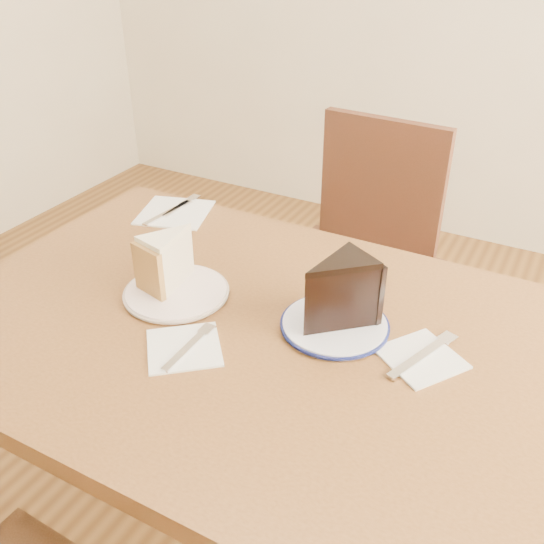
{
  "coord_description": "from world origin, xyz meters",
  "views": [
    {
      "loc": [
        0.45,
        -0.77,
        1.41
      ],
      "look_at": [
        -0.03,
        0.11,
        0.8
      ],
      "focal_mm": 40.0,
      "sensor_mm": 36.0,
      "label": 1
    }
  ],
  "objects_px": {
    "plate_navy": "(335,325)",
    "carrot_cake": "(172,260)",
    "chair_far": "(356,264)",
    "chocolate_cake": "(334,297)",
    "plate_cream": "(176,292)",
    "table": "(257,368)"
  },
  "relations": [
    {
      "from": "table",
      "to": "carrot_cake",
      "type": "xyz_separation_m",
      "value": [
        -0.21,
        0.04,
        0.16
      ]
    },
    {
      "from": "table",
      "to": "chair_far",
      "type": "bearing_deg",
      "value": 95.08
    },
    {
      "from": "table",
      "to": "plate_cream",
      "type": "relative_size",
      "value": 6.07
    },
    {
      "from": "chair_far",
      "to": "carrot_cake",
      "type": "xyz_separation_m",
      "value": [
        -0.15,
        -0.66,
        0.31
      ]
    },
    {
      "from": "chair_far",
      "to": "chocolate_cake",
      "type": "xyz_separation_m",
      "value": [
        0.19,
        -0.64,
        0.32
      ]
    },
    {
      "from": "plate_cream",
      "to": "chocolate_cake",
      "type": "relative_size",
      "value": 1.53
    },
    {
      "from": "carrot_cake",
      "to": "chair_far",
      "type": "bearing_deg",
      "value": 91.12
    },
    {
      "from": "chair_far",
      "to": "plate_navy",
      "type": "relative_size",
      "value": 4.75
    },
    {
      "from": "table",
      "to": "plate_navy",
      "type": "relative_size",
      "value": 6.35
    },
    {
      "from": "table",
      "to": "chocolate_cake",
      "type": "bearing_deg",
      "value": 25.31
    },
    {
      "from": "plate_cream",
      "to": "chocolate_cake",
      "type": "height_order",
      "value": "chocolate_cake"
    },
    {
      "from": "table",
      "to": "plate_cream",
      "type": "bearing_deg",
      "value": 175.16
    },
    {
      "from": "plate_cream",
      "to": "carrot_cake",
      "type": "height_order",
      "value": "carrot_cake"
    },
    {
      "from": "plate_navy",
      "to": "chocolate_cake",
      "type": "relative_size",
      "value": 1.47
    },
    {
      "from": "table",
      "to": "chocolate_cake",
      "type": "relative_size",
      "value": 9.31
    },
    {
      "from": "plate_cream",
      "to": "chocolate_cake",
      "type": "xyz_separation_m",
      "value": [
        0.31,
        0.04,
        0.06
      ]
    },
    {
      "from": "plate_navy",
      "to": "carrot_cake",
      "type": "distance_m",
      "value": 0.34
    },
    {
      "from": "chair_far",
      "to": "plate_navy",
      "type": "bearing_deg",
      "value": 109.84
    },
    {
      "from": "chair_far",
      "to": "chocolate_cake",
      "type": "bearing_deg",
      "value": 109.52
    },
    {
      "from": "table",
      "to": "plate_navy",
      "type": "height_order",
      "value": "plate_navy"
    },
    {
      "from": "plate_navy",
      "to": "carrot_cake",
      "type": "xyz_separation_m",
      "value": [
        -0.34,
        -0.03,
        0.06
      ]
    },
    {
      "from": "plate_navy",
      "to": "chocolate_cake",
      "type": "distance_m",
      "value": 0.06
    }
  ]
}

